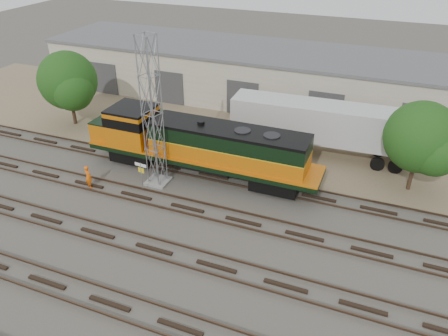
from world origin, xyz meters
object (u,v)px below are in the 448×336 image
at_px(signal_tower, 153,117).
at_px(worker, 88,177).
at_px(locomotive, 198,145).
at_px(semi_trailer, 323,124).

distance_m(signal_tower, worker, 6.59).
bearing_deg(signal_tower, locomotive, 45.06).
distance_m(locomotive, semi_trailer, 10.39).
bearing_deg(semi_trailer, worker, -144.62).
height_order(locomotive, worker, locomotive).
bearing_deg(worker, signal_tower, -129.64).
height_order(signal_tower, semi_trailer, signal_tower).
bearing_deg(signal_tower, semi_trailer, 40.88).
distance_m(signal_tower, semi_trailer, 13.79).
bearing_deg(worker, locomotive, -123.56).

